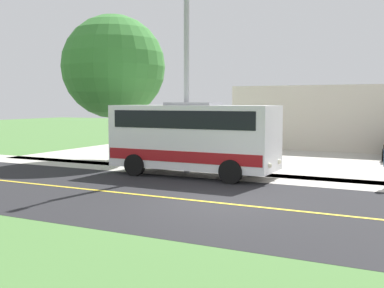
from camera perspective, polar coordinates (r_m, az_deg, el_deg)
ground_plane at (r=14.23m, az=3.27°, el=-7.17°), size 120.00×120.00×0.00m
road_surface at (r=14.23m, az=3.27°, el=-7.16°), size 8.00×100.00×0.01m
sidewalk at (r=19.04m, az=9.46°, el=-4.10°), size 2.40×100.00×0.01m
parking_lot_surface at (r=25.49m, az=20.72°, el=-2.04°), size 14.00×36.00×0.01m
road_centre_line at (r=14.23m, az=3.27°, el=-7.14°), size 0.16×100.00×0.00m
shuttle_bus_front at (r=19.28m, az=0.16°, el=1.02°), size 2.56×6.95×3.02m
street_light_pole at (r=19.97m, az=-0.79°, el=10.41°), size 1.97×0.24×8.91m
tree_curbside at (r=24.97m, az=-9.49°, el=9.21°), size 5.33×5.33×7.51m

